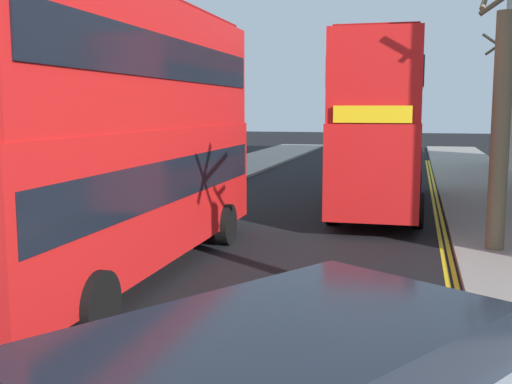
# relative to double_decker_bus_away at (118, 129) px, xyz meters

# --- Properties ---
(sidewalk_left) EXTENTS (4.00, 80.00, 0.14)m
(sidewalk_left) POSITION_rel_double_decker_bus_away_xyz_m (-4.19, 5.30, -2.96)
(sidewalk_left) COLOR gray
(sidewalk_left) RESTS_ON ground
(kerb_line_outer) EXTENTS (0.10, 56.00, 0.01)m
(kerb_line_outer) POSITION_rel_double_decker_bus_away_xyz_m (6.71, 3.30, -3.03)
(kerb_line_outer) COLOR yellow
(kerb_line_outer) RESTS_ON ground
(kerb_line_inner) EXTENTS (0.10, 56.00, 0.01)m
(kerb_line_inner) POSITION_rel_double_decker_bus_away_xyz_m (6.55, 3.30, -3.03)
(kerb_line_inner) COLOR yellow
(kerb_line_inner) RESTS_ON ground
(double_decker_bus_away) EXTENTS (2.85, 10.82, 5.64)m
(double_decker_bus_away) POSITION_rel_double_decker_bus_away_xyz_m (0.00, 0.00, 0.00)
(double_decker_bus_away) COLOR red
(double_decker_bus_away) RESTS_ON ground
(double_decker_bus_oncoming) EXTENTS (2.83, 10.82, 5.64)m
(double_decker_bus_oncoming) POSITION_rel_double_decker_bus_away_xyz_m (4.71, 10.14, 0.00)
(double_decker_bus_oncoming) COLOR red
(double_decker_bus_oncoming) RESTS_ON ground
(pedestrian_far) EXTENTS (0.34, 0.22, 1.62)m
(pedestrian_far) POSITION_rel_double_decker_bus_away_xyz_m (9.22, 14.45, -2.04)
(pedestrian_far) COLOR #2D2D38
(pedestrian_far) RESTS_ON sidewalk_right
(street_tree_near) EXTENTS (1.56, 1.64, 6.59)m
(street_tree_near) POSITION_rel_double_decker_bus_away_xyz_m (7.74, 3.88, 0.10)
(street_tree_near) COLOR #6B6047
(street_tree_near) RESTS_ON sidewalk_right
(street_tree_mid) EXTENTS (1.68, 1.53, 6.58)m
(street_tree_mid) POSITION_rel_double_decker_bus_away_xyz_m (9.31, 17.89, 0.13)
(street_tree_mid) COLOR #6B6047
(street_tree_mid) RESTS_ON sidewalk_right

